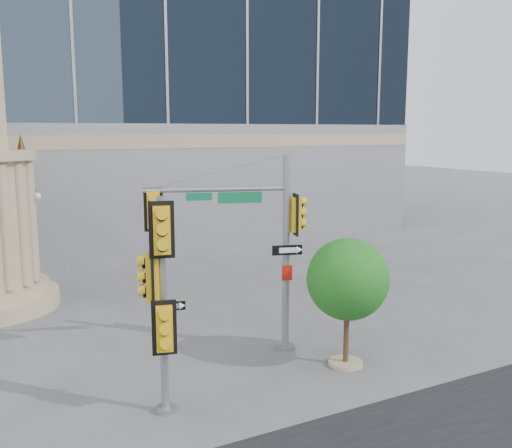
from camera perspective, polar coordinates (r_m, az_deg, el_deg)
name	(u,v)px	position (r m, az deg, el deg)	size (l,w,h in m)	color
ground	(291,375)	(13.92, 3.55, -14.86)	(120.00, 120.00, 0.00)	#545456
main_signal_pole	(251,232)	(14.39, -0.53, -0.79)	(3.85, 1.51, 5.12)	slate
secondary_signal_pole	(160,290)	(11.39, -9.54, -6.52)	(0.77, 0.69, 4.45)	slate
street_tree	(348,282)	(13.98, 9.23, -5.78)	(2.03, 1.98, 3.17)	tan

